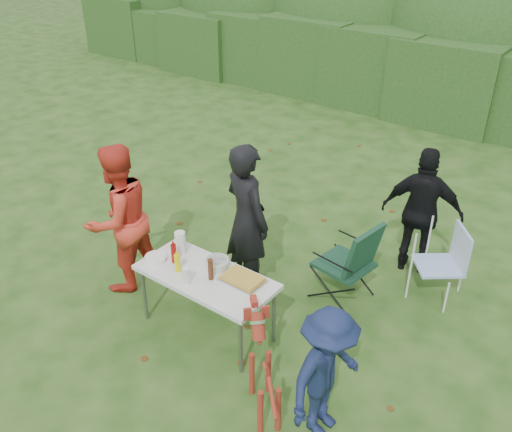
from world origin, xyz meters
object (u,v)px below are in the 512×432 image
Objects in this scene: lawn_chair at (438,263)px; beer_bottle at (211,269)px; dog at (265,377)px; ketchup_bottle at (174,253)px; person_red_jacket at (119,219)px; child at (327,374)px; paper_towel_roll at (180,243)px; folding_table at (206,279)px; person_cook at (247,220)px; person_black_puffy at (422,212)px; mustard_bottle at (177,263)px; camping_chair at (344,260)px.

beer_bottle is at bearing 13.46° from lawn_chair.
ketchup_bottle is at bearing 25.50° from dog.
child is at bearing 85.12° from person_red_jacket.
ketchup_bottle is at bearing -179.52° from beer_bottle.
person_red_jacket is 1.46m from beer_bottle.
paper_towel_roll is at bearing 111.53° from ketchup_bottle.
child is at bearing 49.94° from lawn_chair.
folding_table is 0.93m from person_cook.
child is 5.08× the size of paper_towel_roll.
beer_bottle reaches higher than folding_table.
paper_towel_roll is (0.87, 0.11, -0.05)m from person_red_jacket.
person_black_puffy is (1.48, 1.58, -0.11)m from person_cook.
person_red_jacket reaches higher than paper_towel_roll.
beer_bottle is (-1.66, -2.11, 0.40)m from lawn_chair.
person_black_puffy is at bearing 57.78° from mustard_bottle.
folding_table is 1.39m from person_red_jacket.
camping_chair is 1.16× the size of lawn_chair.
ketchup_bottle is (-0.43, -0.02, 0.16)m from folding_table.
dog is at bearing -17.86° from ketchup_bottle.
person_black_puffy reaches higher than ketchup_bottle.
paper_towel_roll is (-0.21, 0.27, 0.03)m from mustard_bottle.
person_black_puffy is at bearing -50.39° from dog.
lawn_chair is at bearing 4.70° from child.
lawn_chair is 4.17× the size of ketchup_bottle.
folding_table is at bearing 90.95° from person_red_jacket.
beer_bottle is at bearing 47.93° from person_black_puffy.
person_black_puffy is 6.93× the size of beer_bottle.
camping_chair is (0.89, 1.39, -0.16)m from folding_table.
dog is (2.52, -0.58, -0.48)m from person_red_jacket.
person_black_puffy reaches higher than child.
person_red_jacket reaches higher than child.
mustard_bottle is at bearing 42.53° from person_black_puffy.
camping_chair is (1.03, 0.51, -0.41)m from person_cook.
mustard_bottle is (-1.17, -1.51, 0.31)m from camping_chair.
person_black_puffy is at bearing 63.18° from beer_bottle.
person_cook reaches higher than beer_bottle.
ketchup_bottle reaches higher than folding_table.
child is 1.25× the size of camping_chair.
person_cook is at bearing -4.32° from dog.
camping_chair is at bearing 51.72° from person_black_puffy.
mustard_bottle is at bearing 60.62° from camping_chair.
dog is 1.71m from ketchup_bottle.
mustard_bottle is (-1.63, -2.58, 0.01)m from person_black_puffy.
folding_table is at bearing 46.12° from person_black_puffy.
person_red_jacket is at bearing -5.06° from lawn_chair.
mustard_bottle is at bearing 89.22° from child.
person_red_jacket is 2.02× the size of dog.
child is at bearing -12.38° from folding_table.
person_black_puffy is at bearing 61.36° from folding_table.
lawn_chair is at bearing -129.79° from person_cook.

